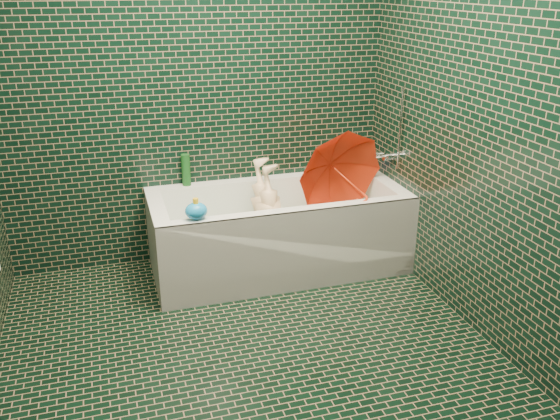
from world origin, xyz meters
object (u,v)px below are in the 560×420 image
object	(u,v)px
umbrella	(348,180)
child	(272,227)
rubber_duck	(348,165)
bath_toy	(196,211)
bathtub	(279,240)

from	to	relation	value
umbrella	child	bearing A→B (deg)	170.87
rubber_duck	bath_toy	distance (m)	1.38
bathtub	bath_toy	bearing A→B (deg)	-154.14
rubber_duck	bath_toy	xyz separation A→B (m)	(-1.23, -0.61, 0.01)
umbrella	rubber_duck	xyz separation A→B (m)	(0.16, 0.36, -0.01)
bathtub	umbrella	distance (m)	0.62
child	umbrella	distance (m)	0.60
bathtub	umbrella	size ratio (longest dim) A/B	2.81
bathtub	rubber_duck	world-z (taller)	rubber_duck
child	bath_toy	size ratio (longest dim) A/B	6.78
umbrella	bath_toy	size ratio (longest dim) A/B	4.43
rubber_duck	bath_toy	bearing A→B (deg)	-139.69
child	bath_toy	world-z (taller)	bath_toy
child	umbrella	world-z (taller)	umbrella
rubber_duck	bath_toy	world-z (taller)	bath_toy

